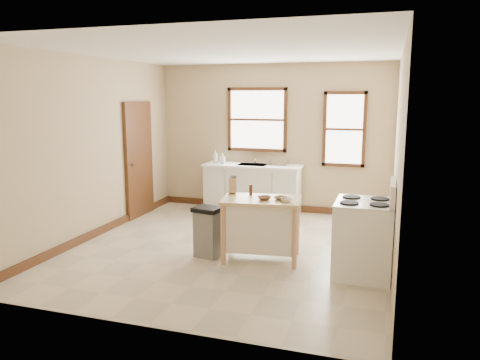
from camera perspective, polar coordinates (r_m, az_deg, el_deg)
name	(u,v)px	position (r m, az deg, el deg)	size (l,w,h in m)	color
floor	(230,248)	(6.94, -1.17, -8.28)	(5.00, 5.00, 0.00)	#B7AA91
ceiling	(230,51)	(6.61, -1.26, 15.43)	(5.00, 5.00, 0.00)	white
wall_back	(272,138)	(9.01, 3.95, 5.10)	(4.50, 0.04, 2.80)	tan
wall_left	(94,148)	(7.65, -17.40, 3.75)	(0.04, 5.00, 2.80)	tan
wall_right	(397,160)	(6.28, 18.64, 2.36)	(0.04, 5.00, 2.80)	tan
window_main	(257,120)	(9.05, 2.09, 7.36)	(1.17, 0.06, 1.22)	#3D2010
window_side	(344,129)	(8.76, 12.59, 6.05)	(0.77, 0.06, 1.37)	#3D2010
door_left	(139,160)	(8.76, -12.21, 2.44)	(0.06, 0.90, 2.10)	#3D2010
baseboard_back	(271,207)	(9.20, 3.81, -3.25)	(4.50, 0.04, 0.12)	#3D2010
baseboard_left	(100,231)	(7.89, -16.71, -5.97)	(0.04, 5.00, 0.12)	#3D2010
sink_counter	(253,188)	(8.94, 1.55, -1.01)	(1.86, 0.62, 0.92)	silver
faucet	(255,158)	(9.02, 1.89, 2.76)	(0.03, 0.03, 0.22)	silver
soap_bottle_a	(215,157)	(9.02, -3.04, 2.85)	(0.10, 0.10, 0.25)	#B2B2B2
soap_bottle_b	(223,158)	(8.95, -2.15, 2.65)	(0.09, 0.09, 0.20)	#B2B2B2
dish_rack	(279,163)	(8.74, 4.74, 2.06)	(0.36, 0.27, 0.09)	silver
kitchen_island	(261,229)	(6.36, 2.61, -6.00)	(1.04, 0.66, 0.85)	#F1C58D
knife_block	(232,187)	(6.55, -0.93, -0.80)	(0.10, 0.10, 0.20)	tan
pepper_grinder	(251,190)	(6.45, 1.31, -1.21)	(0.04, 0.04, 0.15)	#402311
bowl_a	(264,198)	(6.18, 2.97, -2.22)	(0.18, 0.18, 0.05)	brown
bowl_b	(281,198)	(6.20, 4.96, -2.22)	(0.17, 0.17, 0.04)	brown
bowl_c	(286,200)	(6.08, 5.67, -2.44)	(0.15, 0.15, 0.05)	white
trash_bin	(208,232)	(6.50, -3.94, -6.32)	(0.36, 0.30, 0.70)	slate
gas_stove	(364,228)	(5.96, 14.83, -5.67)	(0.75, 0.76, 1.20)	white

